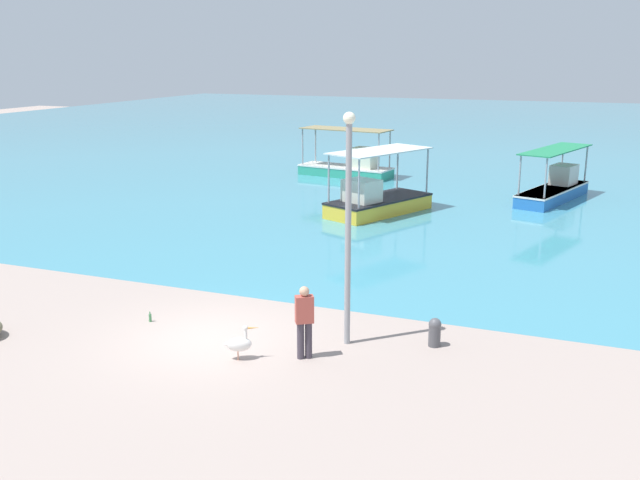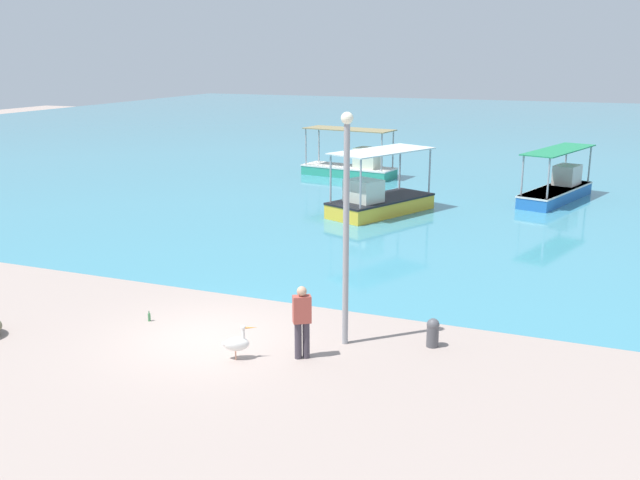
{
  "view_description": "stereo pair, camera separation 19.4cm",
  "coord_description": "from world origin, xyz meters",
  "px_view_note": "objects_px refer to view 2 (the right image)",
  "views": [
    {
      "loc": [
        8.33,
        -13.83,
        6.63
      ],
      "look_at": [
        0.78,
        5.3,
        1.22
      ],
      "focal_mm": 40.0,
      "sensor_mm": 36.0,
      "label": 1
    },
    {
      "loc": [
        8.51,
        -13.76,
        6.63
      ],
      "look_at": [
        0.78,
        5.3,
        1.22
      ],
      "focal_mm": 40.0,
      "sensor_mm": 36.0,
      "label": 2
    }
  ],
  "objects_px": {
    "pelican": "(237,343)",
    "lamp_post": "(346,217)",
    "fishing_boat_near_left": "(378,200)",
    "mooring_bollard": "(433,332)",
    "fishing_boat_far_right": "(558,188)",
    "fisherman_standing": "(302,320)",
    "fishing_boat_far_left": "(353,165)",
    "glass_bottle": "(149,317)"
  },
  "relations": [
    {
      "from": "lamp_post",
      "to": "fisherman_standing",
      "type": "bearing_deg",
      "value": -117.64
    },
    {
      "from": "fishing_boat_far_left",
      "to": "fisherman_standing",
      "type": "relative_size",
      "value": 3.2
    },
    {
      "from": "fishing_boat_near_left",
      "to": "fishing_boat_far_left",
      "type": "bearing_deg",
      "value": 116.15
    },
    {
      "from": "pelican",
      "to": "fisherman_standing",
      "type": "bearing_deg",
      "value": 24.14
    },
    {
      "from": "mooring_bollard",
      "to": "lamp_post",
      "type": "bearing_deg",
      "value": -163.26
    },
    {
      "from": "fishing_boat_near_left",
      "to": "fisherman_standing",
      "type": "bearing_deg",
      "value": -78.9
    },
    {
      "from": "glass_bottle",
      "to": "fishing_boat_far_left",
      "type": "bearing_deg",
      "value": 96.43
    },
    {
      "from": "glass_bottle",
      "to": "fishing_boat_far_right",
      "type": "bearing_deg",
      "value": 67.17
    },
    {
      "from": "fishing_boat_far_left",
      "to": "fisherman_standing",
      "type": "xyz_separation_m",
      "value": [
        7.08,
        -23.29,
        0.29
      ]
    },
    {
      "from": "pelican",
      "to": "mooring_bollard",
      "type": "xyz_separation_m",
      "value": [
        3.88,
        2.33,
        -0.01
      ]
    },
    {
      "from": "fishing_boat_near_left",
      "to": "pelican",
      "type": "relative_size",
      "value": 6.64
    },
    {
      "from": "fishing_boat_near_left",
      "to": "mooring_bollard",
      "type": "relative_size",
      "value": 7.71
    },
    {
      "from": "fishing_boat_far_left",
      "to": "mooring_bollard",
      "type": "xyz_separation_m",
      "value": [
        9.64,
        -21.56,
        -0.26
      ]
    },
    {
      "from": "pelican",
      "to": "mooring_bollard",
      "type": "bearing_deg",
      "value": 30.98
    },
    {
      "from": "fishing_boat_far_right",
      "to": "pelican",
      "type": "bearing_deg",
      "value": -103.86
    },
    {
      "from": "fishing_boat_far_left",
      "to": "lamp_post",
      "type": "height_order",
      "value": "lamp_post"
    },
    {
      "from": "fishing_boat_near_left",
      "to": "fishing_boat_far_right",
      "type": "height_order",
      "value": "fishing_boat_near_left"
    },
    {
      "from": "fisherman_standing",
      "to": "glass_bottle",
      "type": "xyz_separation_m",
      "value": [
        -4.53,
        0.61,
        -0.8
      ]
    },
    {
      "from": "pelican",
      "to": "fishing_boat_far_left",
      "type": "bearing_deg",
      "value": 103.54
    },
    {
      "from": "fisherman_standing",
      "to": "glass_bottle",
      "type": "relative_size",
      "value": 6.26
    },
    {
      "from": "fishing_boat_near_left",
      "to": "fisherman_standing",
      "type": "distance_m",
      "value": 15.05
    },
    {
      "from": "fishing_boat_near_left",
      "to": "pelican",
      "type": "distance_m",
      "value": 15.44
    },
    {
      "from": "pelican",
      "to": "lamp_post",
      "type": "relative_size",
      "value": 0.15
    },
    {
      "from": "fishing_boat_far_right",
      "to": "pelican",
      "type": "xyz_separation_m",
      "value": [
        -5.26,
        -21.29,
        -0.2
      ]
    },
    {
      "from": "fishing_boat_far_left",
      "to": "glass_bottle",
      "type": "xyz_separation_m",
      "value": [
        2.56,
        -22.68,
        -0.51
      ]
    },
    {
      "from": "fishing_boat_far_left",
      "to": "lamp_post",
      "type": "relative_size",
      "value": 1.0
    },
    {
      "from": "fishing_boat_far_right",
      "to": "fisherman_standing",
      "type": "height_order",
      "value": "fishing_boat_far_right"
    },
    {
      "from": "pelican",
      "to": "lamp_post",
      "type": "xyz_separation_m",
      "value": [
        1.93,
        1.74,
        2.68
      ]
    },
    {
      "from": "fishing_boat_far_left",
      "to": "pelican",
      "type": "relative_size",
      "value": 6.77
    },
    {
      "from": "fishing_boat_far_right",
      "to": "pelican",
      "type": "distance_m",
      "value": 21.93
    },
    {
      "from": "fishing_boat_near_left",
      "to": "pelican",
      "type": "bearing_deg",
      "value": -84.17
    },
    {
      "from": "fishing_boat_near_left",
      "to": "fisherman_standing",
      "type": "height_order",
      "value": "fishing_boat_near_left"
    },
    {
      "from": "fishing_boat_far_left",
      "to": "pelican",
      "type": "bearing_deg",
      "value": -76.46
    },
    {
      "from": "fisherman_standing",
      "to": "glass_bottle",
      "type": "distance_m",
      "value": 4.64
    },
    {
      "from": "lamp_post",
      "to": "mooring_bollard",
      "type": "distance_m",
      "value": 3.37
    },
    {
      "from": "fishing_boat_far_left",
      "to": "fishing_boat_far_right",
      "type": "xyz_separation_m",
      "value": [
        11.01,
        -2.59,
        -0.04
      ]
    },
    {
      "from": "fishing_boat_far_right",
      "to": "lamp_post",
      "type": "bearing_deg",
      "value": -99.65
    },
    {
      "from": "fishing_boat_far_right",
      "to": "glass_bottle",
      "type": "bearing_deg",
      "value": -112.83
    },
    {
      "from": "pelican",
      "to": "fishing_boat_far_right",
      "type": "bearing_deg",
      "value": 76.14
    },
    {
      "from": "fishing_boat_far_right",
      "to": "fisherman_standing",
      "type": "bearing_deg",
      "value": -100.74
    },
    {
      "from": "mooring_bollard",
      "to": "glass_bottle",
      "type": "distance_m",
      "value": 7.17
    },
    {
      "from": "fishing_boat_near_left",
      "to": "lamp_post",
      "type": "bearing_deg",
      "value": -75.6
    }
  ]
}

